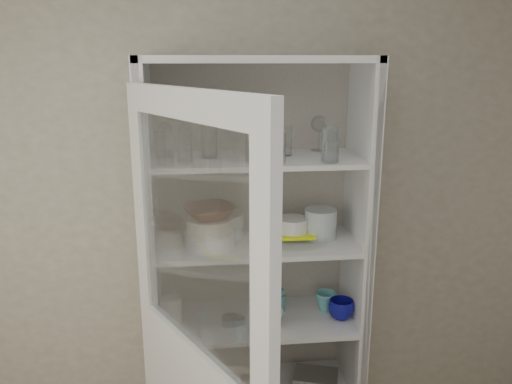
% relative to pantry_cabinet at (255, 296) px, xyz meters
% --- Properties ---
extents(wall_back, '(3.60, 0.02, 2.60)m').
position_rel_pantry_cabinet_xyz_m(wall_back, '(-0.20, 0.16, 0.36)').
color(wall_back, gray).
rests_on(wall_back, ground).
extents(pantry_cabinet, '(1.00, 0.45, 2.10)m').
position_rel_pantry_cabinet_xyz_m(pantry_cabinet, '(0.00, 0.00, 0.00)').
color(pantry_cabinet, silver).
rests_on(pantry_cabinet, floor).
extents(tumbler_0, '(0.09, 0.09, 0.13)m').
position_rel_pantry_cabinet_xyz_m(tumbler_0, '(-0.31, -0.18, 0.79)').
color(tumbler_0, silver).
rests_on(tumbler_0, shelf_glass).
extents(tumbler_1, '(0.09, 0.09, 0.13)m').
position_rel_pantry_cabinet_xyz_m(tumbler_1, '(-0.39, -0.22, 0.79)').
color(tumbler_1, silver).
rests_on(tumbler_1, shelf_glass).
extents(tumbler_2, '(0.08, 0.08, 0.12)m').
position_rel_pantry_cabinet_xyz_m(tumbler_2, '(-0.03, -0.20, 0.78)').
color(tumbler_2, silver).
rests_on(tumbler_2, shelf_glass).
extents(tumbler_3, '(0.08, 0.08, 0.13)m').
position_rel_pantry_cabinet_xyz_m(tumbler_3, '(0.08, -0.22, 0.79)').
color(tumbler_3, silver).
rests_on(tumbler_3, shelf_glass).
extents(tumbler_4, '(0.09, 0.09, 0.14)m').
position_rel_pantry_cabinet_xyz_m(tumbler_4, '(-0.02, -0.21, 0.79)').
color(tumbler_4, silver).
rests_on(tumbler_4, shelf_glass).
extents(tumbler_5, '(0.09, 0.09, 0.14)m').
position_rel_pantry_cabinet_xyz_m(tumbler_5, '(0.30, -0.21, 0.79)').
color(tumbler_5, silver).
rests_on(tumbler_5, shelf_glass).
extents(tumbler_6, '(0.08, 0.08, 0.15)m').
position_rel_pantry_cabinet_xyz_m(tumbler_6, '(0.30, -0.22, 0.80)').
color(tumbler_6, silver).
rests_on(tumbler_6, shelf_glass).
extents(tumbler_7, '(0.06, 0.06, 0.13)m').
position_rel_pantry_cabinet_xyz_m(tumbler_7, '(-0.41, -0.06, 0.78)').
color(tumbler_7, silver).
rests_on(tumbler_7, shelf_glass).
extents(tumbler_8, '(0.09, 0.09, 0.15)m').
position_rel_pantry_cabinet_xyz_m(tumbler_8, '(-0.21, -0.06, 0.79)').
color(tumbler_8, silver).
rests_on(tumbler_8, shelf_glass).
extents(tumbler_9, '(0.09, 0.09, 0.14)m').
position_rel_pantry_cabinet_xyz_m(tumbler_9, '(-0.00, -0.08, 0.79)').
color(tumbler_9, silver).
rests_on(tumbler_9, shelf_glass).
extents(tumbler_10, '(0.07, 0.07, 0.14)m').
position_rel_pantry_cabinet_xyz_m(tumbler_10, '(0.13, -0.05, 0.79)').
color(tumbler_10, silver).
rests_on(tumbler_10, shelf_glass).
extents(goblet_0, '(0.07, 0.07, 0.16)m').
position_rel_pantry_cabinet_xyz_m(goblet_0, '(-0.41, 0.05, 0.80)').
color(goblet_0, silver).
rests_on(goblet_0, shelf_glass).
extents(goblet_1, '(0.08, 0.08, 0.19)m').
position_rel_pantry_cabinet_xyz_m(goblet_1, '(0.02, 0.05, 0.82)').
color(goblet_1, silver).
rests_on(goblet_1, shelf_glass).
extents(goblet_2, '(0.08, 0.08, 0.18)m').
position_rel_pantry_cabinet_xyz_m(goblet_2, '(0.00, 0.04, 0.81)').
color(goblet_2, silver).
rests_on(goblet_2, shelf_glass).
extents(goblet_3, '(0.08, 0.08, 0.18)m').
position_rel_pantry_cabinet_xyz_m(goblet_3, '(0.31, 0.06, 0.81)').
color(goblet_3, silver).
rests_on(goblet_3, shelf_glass).
extents(plate_stack_front, '(0.23, 0.23, 0.07)m').
position_rel_pantry_cabinet_xyz_m(plate_stack_front, '(-0.21, -0.12, 0.36)').
color(plate_stack_front, white).
rests_on(plate_stack_front, shelf_plates).
extents(plate_stack_back, '(0.23, 0.23, 0.11)m').
position_rel_pantry_cabinet_xyz_m(plate_stack_back, '(-0.16, 0.03, 0.38)').
color(plate_stack_back, white).
rests_on(plate_stack_back, shelf_plates).
extents(cream_bowl, '(0.25, 0.25, 0.07)m').
position_rel_pantry_cabinet_xyz_m(cream_bowl, '(-0.21, -0.12, 0.42)').
color(cream_bowl, beige).
rests_on(cream_bowl, plate_stack_front).
extents(terracotta_bowl, '(0.29, 0.29, 0.06)m').
position_rel_pantry_cabinet_xyz_m(terracotta_bowl, '(-0.21, -0.12, 0.48)').
color(terracotta_bowl, '#5D2A1A').
rests_on(terracotta_bowl, cream_bowl).
extents(glass_platter, '(0.46, 0.46, 0.02)m').
position_rel_pantry_cabinet_xyz_m(glass_platter, '(0.18, -0.05, 0.33)').
color(glass_platter, silver).
rests_on(glass_platter, shelf_plates).
extents(yellow_trivet, '(0.19, 0.19, 0.01)m').
position_rel_pantry_cabinet_xyz_m(yellow_trivet, '(0.18, -0.05, 0.35)').
color(yellow_trivet, '#FFF61C').
rests_on(yellow_trivet, glass_platter).
extents(white_ramekin, '(0.18, 0.18, 0.07)m').
position_rel_pantry_cabinet_xyz_m(white_ramekin, '(0.18, -0.05, 0.39)').
color(white_ramekin, white).
rests_on(white_ramekin, yellow_trivet).
extents(grey_bowl_stack, '(0.15, 0.15, 0.14)m').
position_rel_pantry_cabinet_xyz_m(grey_bowl_stack, '(0.31, -0.06, 0.39)').
color(grey_bowl_stack, '#AFBBBB').
rests_on(grey_bowl_stack, shelf_plates).
extents(mug_blue, '(0.15, 0.15, 0.10)m').
position_rel_pantry_cabinet_xyz_m(mug_blue, '(0.41, -0.12, -0.03)').
color(mug_blue, navy).
rests_on(mug_blue, shelf_mugs).
extents(mug_teal, '(0.12, 0.12, 0.10)m').
position_rel_pantry_cabinet_xyz_m(mug_teal, '(0.36, -0.03, -0.03)').
color(mug_teal, teal).
rests_on(mug_teal, shelf_mugs).
extents(mug_white, '(0.10, 0.10, 0.09)m').
position_rel_pantry_cabinet_xyz_m(mug_white, '(0.07, -0.17, -0.03)').
color(mug_white, white).
rests_on(mug_white, shelf_mugs).
extents(teal_jar, '(0.08, 0.08, 0.10)m').
position_rel_pantry_cabinet_xyz_m(teal_jar, '(0.11, -0.00, -0.03)').
color(teal_jar, teal).
rests_on(teal_jar, shelf_mugs).
extents(measuring_cups, '(0.09, 0.09, 0.04)m').
position_rel_pantry_cabinet_xyz_m(measuring_cups, '(-0.13, -0.12, -0.06)').
color(measuring_cups, '#9898A8').
rests_on(measuring_cups, shelf_mugs).
extents(white_canister, '(0.11, 0.11, 0.12)m').
position_rel_pantry_cabinet_xyz_m(white_canister, '(-0.41, -0.05, -0.02)').
color(white_canister, white).
rests_on(white_canister, shelf_mugs).
extents(cream_dish, '(0.29, 0.29, 0.07)m').
position_rel_pantry_cabinet_xyz_m(cream_dish, '(-0.11, -0.08, -0.44)').
color(cream_dish, beige).
rests_on(cream_dish, shelf_bot).
extents(tin_box, '(0.26, 0.21, 0.07)m').
position_rel_pantry_cabinet_xyz_m(tin_box, '(0.31, -0.08, -0.45)').
color(tin_box, gray).
rests_on(tin_box, shelf_bot).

